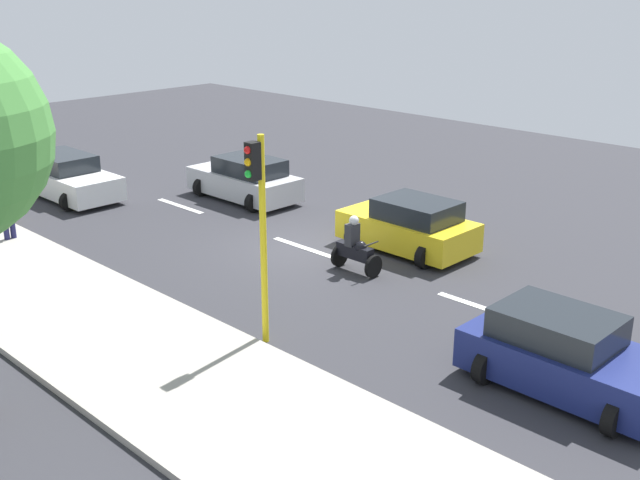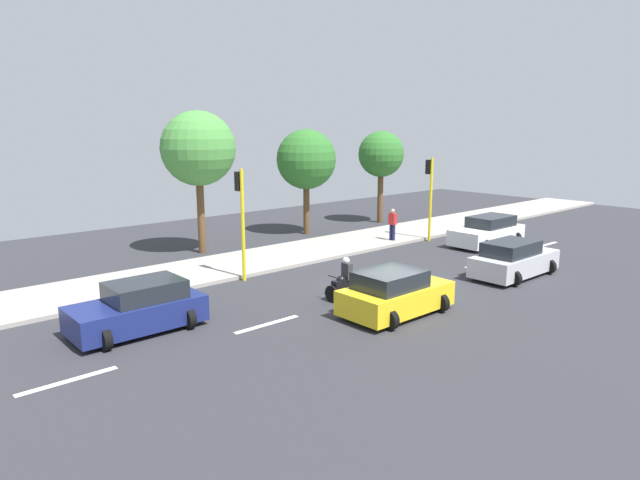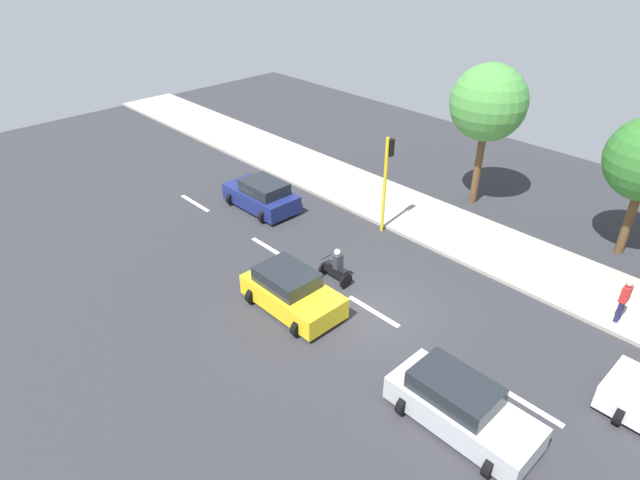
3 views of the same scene
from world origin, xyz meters
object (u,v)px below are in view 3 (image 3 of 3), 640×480
at_px(motorcycle, 336,268).
at_px(street_tree_south, 488,103).
at_px(car_dark_blue, 262,195).
at_px(car_silver, 461,406).
at_px(traffic_light_midblock, 387,171).
at_px(pedestrian_near_signal, 624,300).
at_px(car_yellow_cab, 291,292).

bearing_deg(motorcycle, street_tree_south, 0.66).
bearing_deg(car_dark_blue, car_silver, -106.58).
relative_size(car_silver, car_dark_blue, 1.09).
xyz_separation_m(traffic_light_midblock, street_tree_south, (5.49, -1.27, 2.13)).
distance_m(car_dark_blue, motorcycle, 7.15).
height_order(car_dark_blue, street_tree_south, street_tree_south).
bearing_deg(car_dark_blue, traffic_light_midblock, -63.98).
xyz_separation_m(pedestrian_near_signal, street_tree_south, (4.61, 8.83, 4.00)).
relative_size(car_yellow_cab, motorcycle, 2.51).
distance_m(motorcycle, street_tree_south, 10.93).
relative_size(car_dark_blue, pedestrian_near_signal, 2.30).
relative_size(car_silver, motorcycle, 2.78).
bearing_deg(street_tree_south, car_dark_blue, 140.29).
xyz_separation_m(car_dark_blue, motorcycle, (-1.80, -6.92, -0.07)).
distance_m(pedestrian_near_signal, traffic_light_midblock, 10.30).
height_order(car_silver, pedestrian_near_signal, pedestrian_near_signal).
bearing_deg(car_silver, car_dark_blue, 73.42).
relative_size(motorcycle, street_tree_south, 0.22).
distance_m(pedestrian_near_signal, street_tree_south, 10.73).
bearing_deg(pedestrian_near_signal, car_silver, 170.08).
relative_size(car_yellow_cab, pedestrian_near_signal, 2.28).
xyz_separation_m(car_silver, street_tree_south, (12.44, 7.46, 4.35)).
xyz_separation_m(car_yellow_cab, car_dark_blue, (4.14, 6.96, -0.00)).
height_order(car_yellow_cab, car_dark_blue, same).
distance_m(car_silver, motorcycle, 7.74).
bearing_deg(car_yellow_cab, pedestrian_near_signal, -48.30).
bearing_deg(motorcycle, traffic_light_midblock, 17.05).
xyz_separation_m(car_silver, car_dark_blue, (4.25, 14.26, -0.00)).
bearing_deg(car_yellow_cab, traffic_light_midblock, 11.73).
distance_m(motorcycle, traffic_light_midblock, 5.24).
bearing_deg(car_silver, car_yellow_cab, 89.15).
relative_size(pedestrian_near_signal, traffic_light_midblock, 0.38).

